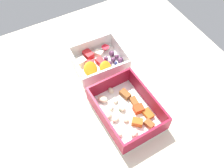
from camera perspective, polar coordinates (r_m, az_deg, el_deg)
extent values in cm
cube|color=beige|center=(75.77, 0.57, -2.11)|extent=(80.00, 80.00, 2.00)
cube|color=white|center=(70.78, 3.23, -6.62)|extent=(20.09, 15.12, 0.60)
cube|color=maroon|center=(72.70, -0.68, 0.15)|extent=(1.04, 14.54, 5.20)
cube|color=maroon|center=(64.96, 7.94, -11.63)|extent=(1.04, 14.54, 5.20)
cube|color=maroon|center=(70.73, 8.11, -2.92)|extent=(18.47, 1.16, 5.20)
cube|color=maroon|center=(66.46, -1.78, -8.05)|extent=(18.47, 1.16, 5.20)
ellipsoid|color=beige|center=(70.25, 2.20, -5.21)|extent=(2.86, 2.05, 1.40)
ellipsoid|color=beige|center=(70.36, -0.35, -5.31)|extent=(2.58, 2.72, 1.11)
ellipsoid|color=beige|center=(66.90, 5.05, -10.94)|extent=(2.88, 3.07, 1.26)
ellipsoid|color=beige|center=(73.26, -0.06, -1.74)|extent=(2.16, 1.54, 1.07)
ellipsoid|color=beige|center=(68.94, -0.96, -6.99)|extent=(3.39, 3.45, 1.42)
ellipsoid|color=beige|center=(68.59, 0.80, -7.88)|extent=(1.87, 2.45, 1.13)
ellipsoid|color=beige|center=(68.74, 3.12, -7.79)|extent=(2.59, 2.12, 1.13)
ellipsoid|color=beige|center=(66.79, 1.62, -11.06)|extent=(2.10, 1.49, 1.04)
ellipsoid|color=beige|center=(71.62, -2.12, -3.40)|extent=(3.48, 3.24, 1.43)
ellipsoid|color=beige|center=(71.71, 0.79, -3.65)|extent=(2.44, 2.12, 1.02)
cube|color=#AD5B1E|center=(70.29, 8.15, -6.69)|extent=(3.30, 2.35, 1.13)
cube|color=brown|center=(68.68, 8.42, -8.94)|extent=(2.97, 2.38, 1.42)
cube|color=brown|center=(71.96, 5.00, -3.90)|extent=(2.96, 2.03, 1.10)
cube|color=#AD5B1E|center=(68.35, 5.80, -8.57)|extent=(3.44, 3.49, 1.78)
cube|color=brown|center=(72.83, 3.02, -2.33)|extent=(3.58, 2.61, 1.53)
cube|color=red|center=(70.39, 6.03, -5.63)|extent=(2.56, 3.03, 1.74)
cube|color=#387A33|center=(70.69, 1.84, -5.99)|extent=(0.60, 0.40, 0.20)
cube|color=#387A33|center=(68.54, 5.85, -9.73)|extent=(0.60, 0.40, 0.20)
cube|color=#387A33|center=(72.56, 0.74, -3.50)|extent=(0.60, 0.40, 0.20)
cube|color=white|center=(80.96, -2.82, 4.36)|extent=(14.37, 16.19, 0.60)
cube|color=white|center=(83.11, -4.82, 8.69)|extent=(1.20, 15.69, 4.93)
cube|color=white|center=(74.99, -0.78, 2.30)|extent=(1.20, 15.69, 4.93)
cube|color=white|center=(81.11, 1.98, 7.44)|extent=(12.60, 1.08, 4.93)
cube|color=white|center=(77.32, -7.98, 3.75)|extent=(12.60, 1.08, 4.93)
ellipsoid|color=orange|center=(76.95, -1.48, 3.72)|extent=(4.75, 5.04, 4.09)
ellipsoid|color=orange|center=(76.58, -4.87, 3.37)|extent=(5.93, 6.17, 4.44)
cube|color=red|center=(80.13, -5.02, 4.64)|extent=(2.98, 3.11, 1.49)
cube|color=#F4EACC|center=(82.92, -3.00, 7.00)|extent=(3.16, 3.02, 1.52)
cube|color=#F4EACC|center=(80.63, -7.04, 4.99)|extent=(2.76, 3.43, 1.88)
cube|color=red|center=(82.42, -5.40, 6.66)|extent=(3.76, 3.11, 2.00)
cube|color=red|center=(80.35, -2.67, 5.09)|extent=(3.14, 2.63, 1.64)
sphere|color=#562D4C|center=(80.84, 0.26, 5.55)|extent=(1.64, 1.64, 1.64)
sphere|color=#562D4C|center=(82.49, -0.05, 6.95)|extent=(1.87, 1.87, 1.87)
sphere|color=#562D4C|center=(81.32, -1.35, 5.80)|extent=(1.41, 1.41, 1.41)
sphere|color=#562D4C|center=(81.81, 1.10, 6.22)|extent=(1.47, 1.47, 1.47)
sphere|color=#562D4C|center=(80.63, 1.86, 5.44)|extent=(1.80, 1.80, 1.80)
sphere|color=#562D4C|center=(79.50, -0.69, 4.61)|extent=(1.93, 1.93, 1.93)
cone|color=red|center=(83.82, -1.51, 7.95)|extent=(2.48, 2.48, 1.99)
sphere|color=navy|center=(78.54, 1.20, 3.21)|extent=(0.92, 0.92, 0.92)
sphere|color=navy|center=(80.25, 0.87, 4.77)|extent=(1.09, 1.09, 1.09)
sphere|color=navy|center=(78.58, 2.50, 3.33)|extent=(1.16, 1.16, 1.16)
sphere|color=navy|center=(78.95, 0.55, 3.71)|extent=(1.14, 1.14, 1.14)
sphere|color=navy|center=(79.33, 3.01, 3.94)|extent=(1.13, 1.13, 1.13)
cylinder|color=white|center=(90.05, -1.26, 11.33)|extent=(4.26, 4.26, 1.82)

